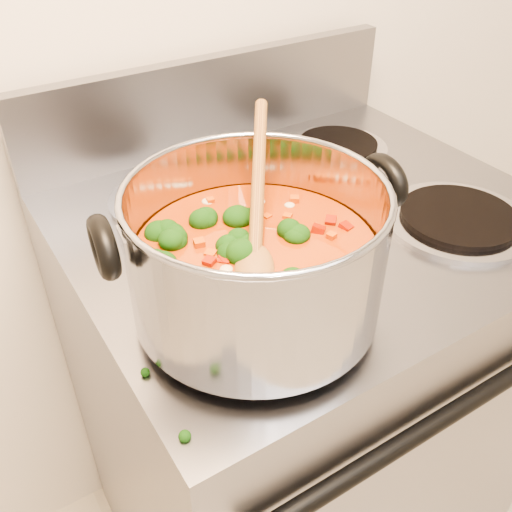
{
  "coord_description": "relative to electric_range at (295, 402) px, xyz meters",
  "views": [
    {
      "loc": [
        -0.45,
        0.57,
        1.39
      ],
      "look_at": [
        -0.18,
        1.01,
        1.01
      ],
      "focal_mm": 40.0,
      "sensor_mm": 36.0,
      "label": 1
    }
  ],
  "objects": [
    {
      "name": "stockpot",
      "position": [
        -0.19,
        -0.16,
        0.54
      ],
      "size": [
        0.35,
        0.29,
        0.17
      ],
      "rotation": [
        0.0,
        0.0,
        -0.14
      ],
      "color": "#9F9FA7",
      "rests_on": "electric_range"
    },
    {
      "name": "electric_range",
      "position": [
        0.0,
        0.0,
        0.0
      ],
      "size": [
        0.73,
        0.66,
        1.08
      ],
      "color": "gray",
      "rests_on": "ground"
    },
    {
      "name": "cooktop_crumbs",
      "position": [
        -0.3,
        0.01,
        0.46
      ],
      "size": [
        0.01,
        0.07,
        0.01
      ],
      "color": "black",
      "rests_on": "electric_range"
    },
    {
      "name": "wooden_spoon",
      "position": [
        -0.18,
        -0.15,
        0.58
      ],
      "size": [
        0.17,
        0.24,
        0.12
      ],
      "rotation": [
        0.0,
        0.0,
        0.97
      ],
      "color": "brown",
      "rests_on": "stockpot"
    }
  ]
}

